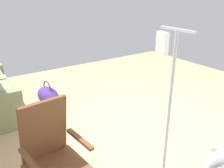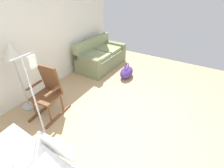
% 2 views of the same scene
% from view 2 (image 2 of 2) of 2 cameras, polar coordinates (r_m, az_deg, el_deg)
% --- Properties ---
extents(ground_plane, '(6.65, 6.65, 0.00)m').
position_cam_2_polar(ground_plane, '(3.52, 7.63, -12.22)').
color(ground_plane, tan).
extents(back_wall, '(5.52, 0.10, 2.70)m').
position_cam_2_polar(back_wall, '(4.27, -24.57, 14.64)').
color(back_wall, silver).
rests_on(back_wall, ground).
extents(couch, '(1.62, 0.89, 0.85)m').
position_cam_2_polar(couch, '(5.38, -3.75, 8.89)').
color(couch, '#737D57').
rests_on(couch, ground).
extents(rocking_chair, '(0.80, 0.54, 1.05)m').
position_cam_2_polar(rocking_chair, '(3.61, -20.57, -2.68)').
color(rocking_chair, brown).
rests_on(rocking_chair, ground).
extents(floor_lamp, '(0.34, 0.34, 1.48)m').
position_cam_2_polar(floor_lamp, '(3.67, -30.57, 8.31)').
color(floor_lamp, '#B2B5BA').
rests_on(floor_lamp, ground).
extents(duffel_bag, '(0.59, 0.37, 0.43)m').
position_cam_2_polar(duffel_bag, '(4.84, 4.90, 3.97)').
color(duffel_bag, '#472D7A').
rests_on(duffel_bag, ground).
extents(iv_pole, '(0.44, 0.44, 1.69)m').
position_cam_2_polar(iv_pole, '(3.06, -20.87, -16.83)').
color(iv_pole, '#B2B5BA').
rests_on(iv_pole, ground).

